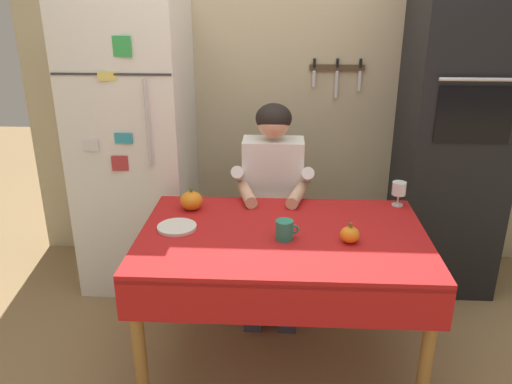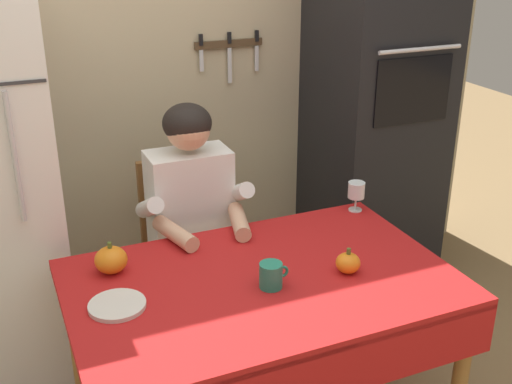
% 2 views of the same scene
% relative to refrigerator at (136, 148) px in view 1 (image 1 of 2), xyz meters
% --- Properties ---
extents(ground_plane, '(10.00, 10.00, 0.00)m').
position_rel_refrigerator_xyz_m(ground_plane, '(0.95, -0.96, -0.90)').
color(ground_plane, '#93754C').
rests_on(ground_plane, ground).
extents(back_wall_assembly, '(3.70, 0.13, 2.60)m').
position_rel_refrigerator_xyz_m(back_wall_assembly, '(1.00, 0.39, 0.40)').
color(back_wall_assembly, '#BCAD89').
rests_on(back_wall_assembly, ground).
extents(refrigerator, '(0.68, 0.71, 1.80)m').
position_rel_refrigerator_xyz_m(refrigerator, '(0.00, 0.00, 0.00)').
color(refrigerator, white).
rests_on(refrigerator, ground).
extents(wall_oven, '(0.60, 0.64, 2.10)m').
position_rel_refrigerator_xyz_m(wall_oven, '(2.00, 0.04, 0.15)').
color(wall_oven, black).
rests_on(wall_oven, ground).
extents(dining_table, '(1.40, 0.90, 0.74)m').
position_rel_refrigerator_xyz_m(dining_table, '(0.95, -0.88, -0.24)').
color(dining_table, '#9E6B33').
rests_on(dining_table, ground).
extents(chair_behind_person, '(0.40, 0.40, 0.93)m').
position_rel_refrigerator_xyz_m(chair_behind_person, '(0.89, -0.09, -0.39)').
color(chair_behind_person, brown).
rests_on(chair_behind_person, ground).
extents(seated_person, '(0.47, 0.55, 1.25)m').
position_rel_refrigerator_xyz_m(seated_person, '(0.89, -0.28, -0.16)').
color(seated_person, '#38384C').
rests_on(seated_person, ground).
extents(coffee_mug, '(0.11, 0.08, 0.09)m').
position_rel_refrigerator_xyz_m(coffee_mug, '(0.96, -0.93, -0.11)').
color(coffee_mug, '#237F66').
rests_on(coffee_mug, dining_table).
extents(wine_glass, '(0.08, 0.08, 0.14)m').
position_rel_refrigerator_xyz_m(wine_glass, '(1.58, -0.48, -0.07)').
color(wine_glass, white).
rests_on(wine_glass, dining_table).
extents(pumpkin_large, '(0.12, 0.12, 0.12)m').
position_rel_refrigerator_xyz_m(pumpkin_large, '(0.46, -0.60, -0.11)').
color(pumpkin_large, orange).
rests_on(pumpkin_large, dining_table).
extents(pumpkin_medium, '(0.09, 0.09, 0.10)m').
position_rel_refrigerator_xyz_m(pumpkin_medium, '(1.26, -0.94, -0.12)').
color(pumpkin_medium, orange).
rests_on(pumpkin_medium, dining_table).
extents(serving_tray, '(0.20, 0.20, 0.02)m').
position_rel_refrigerator_xyz_m(serving_tray, '(0.42, -0.84, -0.15)').
color(serving_tray, silver).
rests_on(serving_tray, dining_table).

